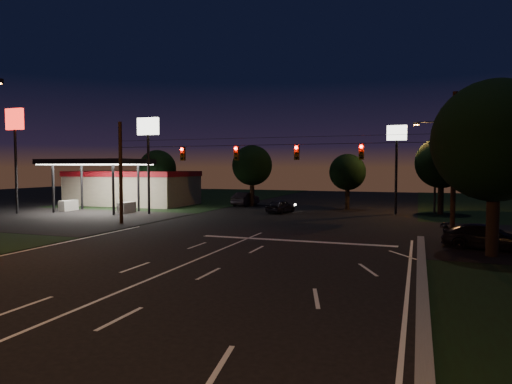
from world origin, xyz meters
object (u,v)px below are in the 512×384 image
at_px(utility_pole_right, 452,240).
at_px(tree_right_near, 495,142).
at_px(car_oncoming_b, 245,199).
at_px(car_cross, 488,237).
at_px(car_oncoming_a, 281,206).

bearing_deg(utility_pole_right, tree_right_near, -72.47).
height_order(tree_right_near, car_oncoming_b, tree_right_near).
relative_size(car_oncoming_b, car_cross, 1.00).
distance_m(car_oncoming_a, car_cross, 22.25).
distance_m(tree_right_near, car_oncoming_b, 33.51).
distance_m(utility_pole_right, car_oncoming_a, 19.19).
relative_size(utility_pole_right, car_oncoming_a, 2.32).
bearing_deg(car_oncoming_b, car_cross, 138.62).
height_order(utility_pole_right, car_cross, utility_pole_right).
height_order(tree_right_near, car_cross, tree_right_near).
xyz_separation_m(tree_right_near, car_oncoming_a, (-16.14, 17.24, -5.02)).
relative_size(car_oncoming_a, car_oncoming_b, 0.83).
height_order(utility_pole_right, car_oncoming_b, utility_pole_right).
distance_m(utility_pole_right, car_oncoming_b, 28.66).
distance_m(car_oncoming_b, car_cross, 31.76).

